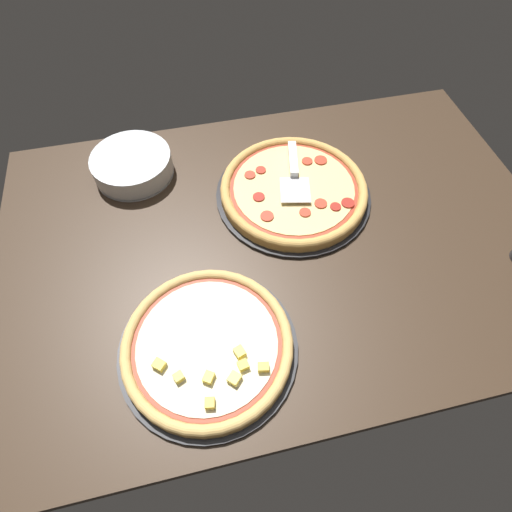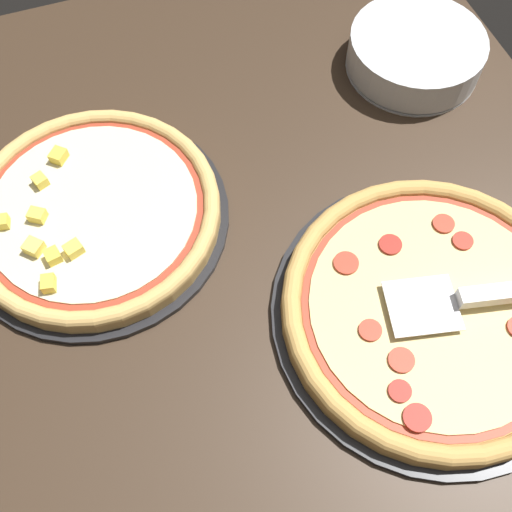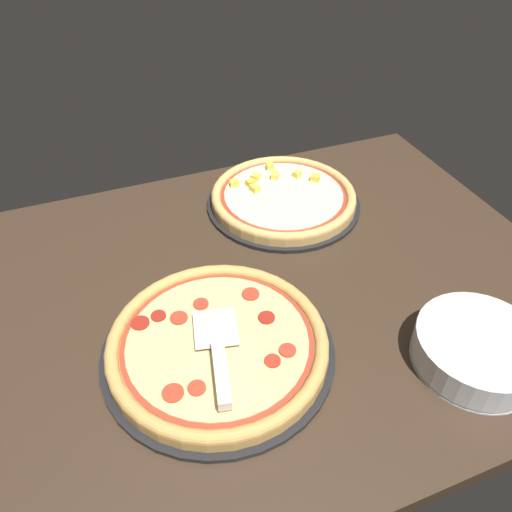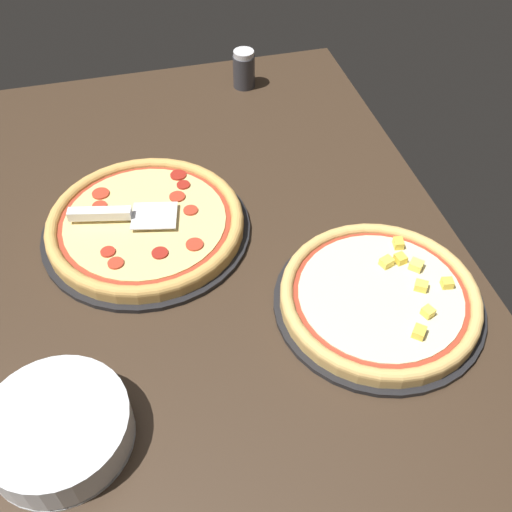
# 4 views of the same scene
# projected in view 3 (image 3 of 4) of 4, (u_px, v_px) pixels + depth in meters

# --- Properties ---
(ground_plane) EXTENTS (1.42, 0.96, 0.04)m
(ground_plane) POSITION_uv_depth(u_px,v_px,m) (233.00, 301.00, 1.03)
(ground_plane) COLOR #38281C
(pizza_pan_front) EXTENTS (0.42, 0.42, 0.01)m
(pizza_pan_front) POSITION_uv_depth(u_px,v_px,m) (218.00, 350.00, 0.90)
(pizza_pan_front) COLOR black
(pizza_pan_front) RESTS_ON ground_plane
(pizza_front) EXTENTS (0.40, 0.40, 0.03)m
(pizza_front) POSITION_uv_depth(u_px,v_px,m) (218.00, 343.00, 0.89)
(pizza_front) COLOR tan
(pizza_front) RESTS_ON pizza_pan_front
(pizza_pan_back) EXTENTS (0.38, 0.38, 0.01)m
(pizza_pan_back) POSITION_uv_depth(u_px,v_px,m) (283.00, 203.00, 1.26)
(pizza_pan_back) COLOR black
(pizza_pan_back) RESTS_ON ground_plane
(pizza_back) EXTENTS (0.36, 0.36, 0.04)m
(pizza_back) POSITION_uv_depth(u_px,v_px,m) (283.00, 196.00, 1.24)
(pizza_back) COLOR #DBAD60
(pizza_back) RESTS_ON pizza_pan_back
(serving_spatula) EXTENTS (0.10, 0.22, 0.02)m
(serving_spatula) POSITION_uv_depth(u_px,v_px,m) (220.00, 362.00, 0.83)
(serving_spatula) COLOR silver
(serving_spatula) RESTS_ON pizza_front
(plate_stack) EXTENTS (0.22, 0.22, 0.06)m
(plate_stack) POSITION_uv_depth(u_px,v_px,m) (477.00, 349.00, 0.87)
(plate_stack) COLOR silver
(plate_stack) RESTS_ON ground_plane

